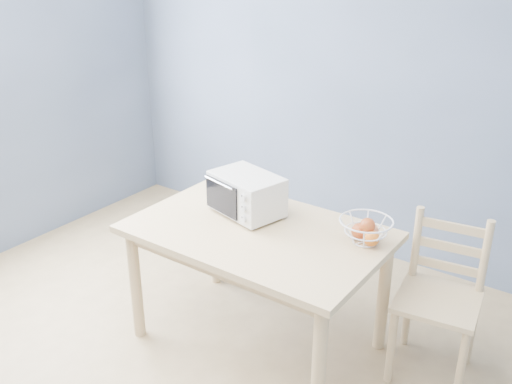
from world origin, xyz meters
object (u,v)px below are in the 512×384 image
Objects in this scene: dining_table at (258,245)px; fruit_basket at (367,230)px; toaster_oven at (245,193)px; dining_chair at (439,300)px.

dining_table is 0.62m from fruit_basket.
fruit_basket is at bearing 20.65° from dining_table.
toaster_oven is 0.52× the size of dining_chair.
dining_table is at bearing -165.95° from dining_chair.
toaster_oven reaches higher than dining_table.
dining_chair is at bearing 24.15° from fruit_basket.
dining_chair is (1.11, 0.25, -0.44)m from toaster_oven.
dining_chair is (0.93, 0.38, -0.21)m from dining_table.
fruit_basket is (0.74, 0.08, -0.06)m from toaster_oven.
dining_table is at bearing -159.35° from fruit_basket.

